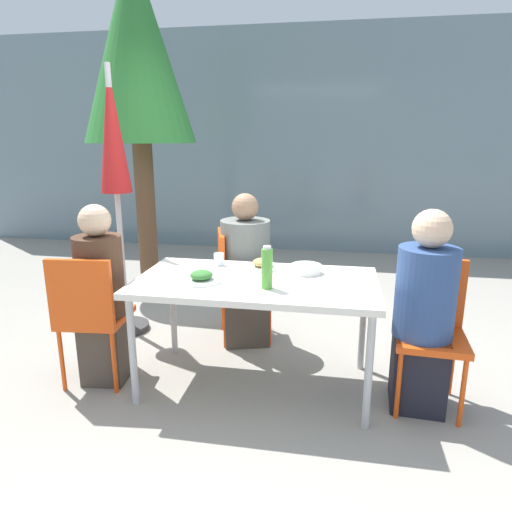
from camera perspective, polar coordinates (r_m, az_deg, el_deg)
ground_plane at (r=3.12m, az=0.00°, el=-15.72°), size 24.00×24.00×0.00m
building_facade at (r=6.50m, az=6.19°, el=13.90°), size 10.00×0.20×3.00m
dining_table at (r=2.84m, az=0.00°, el=-4.02°), size 1.49×0.81×0.72m
chair_left at (r=3.08m, az=-20.09°, el=-6.42°), size 0.44×0.44×0.88m
person_left at (r=3.12m, az=-18.73°, el=-5.11°), size 0.30×0.30×1.18m
chair_right at (r=2.93m, az=20.90°, el=-7.62°), size 0.42×0.42×0.88m
person_right at (r=2.83m, az=20.18°, el=-7.21°), size 0.34×0.34×1.20m
chair_far at (r=3.58m, az=-2.67°, el=-2.60°), size 0.50×0.50×0.88m
person_far at (r=3.53m, az=-1.32°, el=-2.34°), size 0.42×0.42×1.18m
closed_umbrella at (r=3.74m, az=-17.31°, el=11.84°), size 0.36×0.36×2.11m
plate_0 at (r=2.80m, az=-6.82°, el=-2.68°), size 0.25×0.25×0.07m
plate_1 at (r=3.06m, az=0.77°, el=-1.07°), size 0.25×0.25×0.07m
bottle at (r=2.63m, az=1.38°, el=-1.52°), size 0.07×0.07×0.25m
drinking_cup at (r=3.13m, az=-4.65°, el=-0.41°), size 0.07×0.07×0.08m
salad_bowl at (r=2.97m, az=6.28°, el=-1.60°), size 0.20×0.20×0.06m
tree_behind_left at (r=5.00m, az=-14.75°, el=23.63°), size 1.11×1.11×3.36m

